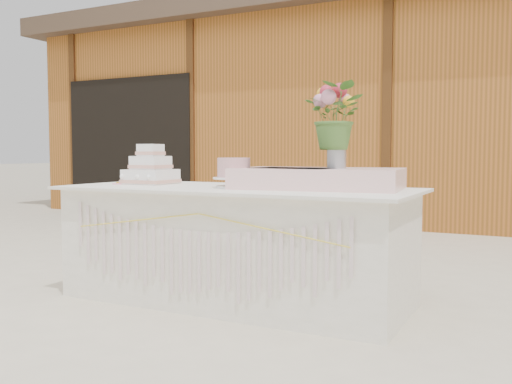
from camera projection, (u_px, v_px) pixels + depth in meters
ground at (236, 301)px, 3.86m from camera, size 80.00×80.00×0.00m
barn at (418, 110)px, 9.07m from camera, size 12.60×4.60×3.30m
cake_table at (235, 244)px, 3.83m from camera, size 2.40×1.00×0.77m
wedding_cake at (151, 170)px, 4.21m from camera, size 0.33×0.33×0.29m
pink_cake_stand at (234, 171)px, 3.74m from camera, size 0.27×0.27×0.20m
satin_runner at (318, 178)px, 3.67m from camera, size 1.11×0.72×0.13m
flower_vase at (337, 155)px, 3.63m from camera, size 0.12×0.12×0.17m
bouquet at (337, 109)px, 3.61m from camera, size 0.39×0.35×0.42m
loose_flowers at (130, 182)px, 4.30m from camera, size 0.28×0.39×0.02m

